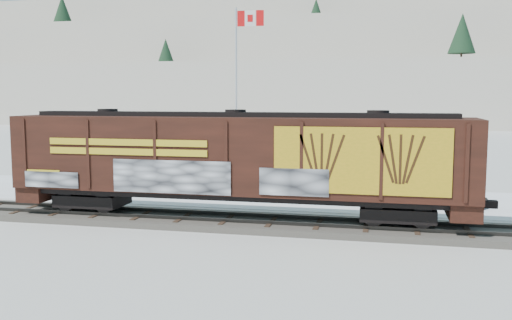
% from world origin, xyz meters
% --- Properties ---
extents(ground, '(500.00, 500.00, 0.00)m').
position_xyz_m(ground, '(0.00, 0.00, 0.00)').
color(ground, white).
rests_on(ground, ground).
extents(rail_track, '(50.00, 3.40, 0.43)m').
position_xyz_m(rail_track, '(0.00, 0.00, 0.15)').
color(rail_track, '#59544C').
rests_on(rail_track, ground).
extents(parking_strip, '(40.00, 8.00, 0.03)m').
position_xyz_m(parking_strip, '(0.00, 7.50, 0.01)').
color(parking_strip, white).
rests_on(parking_strip, ground).
extents(hillside, '(360.00, 110.00, 93.00)m').
position_xyz_m(hillside, '(-0.05, 139.79, 14.37)').
color(hillside, white).
rests_on(hillside, ground).
extents(hopper_railcar, '(20.04, 3.06, 4.53)m').
position_xyz_m(hopper_railcar, '(2.35, -0.01, 2.97)').
color(hopper_railcar, black).
rests_on(hopper_railcar, rail_track).
extents(flagpole, '(2.30, 0.90, 11.35)m').
position_xyz_m(flagpole, '(-0.89, 12.74, 4.18)').
color(flagpole, silver).
rests_on(flagpole, ground).
extents(car_silver, '(5.33, 3.16, 1.70)m').
position_xyz_m(car_silver, '(-10.85, 7.51, 0.88)').
color(car_silver, '#A0A3A7').
rests_on(car_silver, parking_strip).
extents(car_white, '(4.88, 2.89, 1.52)m').
position_xyz_m(car_white, '(-1.07, 7.76, 0.79)').
color(car_white, white).
rests_on(car_white, parking_strip).
extents(car_dark, '(4.83, 2.32, 1.36)m').
position_xyz_m(car_dark, '(11.49, 6.75, 0.71)').
color(car_dark, black).
rests_on(car_dark, parking_strip).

